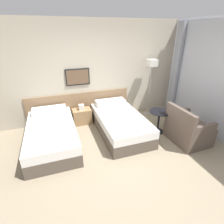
{
  "coord_description": "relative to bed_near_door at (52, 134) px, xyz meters",
  "views": [
    {
      "loc": [
        -1.16,
        -2.62,
        2.41
      ],
      "look_at": [
        0.09,
        0.97,
        0.63
      ],
      "focal_mm": 28.0,
      "sensor_mm": 36.0,
      "label": 1
    }
  ],
  "objects": [
    {
      "name": "nightstand",
      "position": [
        0.83,
        0.76,
        -0.02
      ],
      "size": [
        0.5,
        0.35,
        0.57
      ],
      "color": "#9E7A51",
      "rests_on": "ground_plane"
    },
    {
      "name": "armchair",
      "position": [
        3.01,
        -0.93,
        0.04
      ],
      "size": [
        0.76,
        0.91,
        0.88
      ],
      "rotation": [
        0.0,
        0.0,
        1.6
      ],
      "color": "brown",
      "rests_on": "ground_plane"
    },
    {
      "name": "bed_near_door",
      "position": [
        0.0,
        0.0,
        0.0
      ],
      "size": [
        1.05,
        1.98,
        0.61
      ],
      "color": "brown",
      "rests_on": "ground_plane"
    },
    {
      "name": "floor_lamp",
      "position": [
        2.9,
        0.71,
        1.16
      ],
      "size": [
        0.25,
        0.25,
        1.67
      ],
      "color": "#9E9993",
      "rests_on": "ground_plane"
    },
    {
      "name": "ground_plane",
      "position": [
        1.35,
        -1.04,
        -0.25
      ],
      "size": [
        16.0,
        16.0,
        0.0
      ],
      "primitive_type": "plane",
      "color": "gray"
    },
    {
      "name": "wall_headboard",
      "position": [
        1.31,
        1.04,
        1.05
      ],
      "size": [
        10.0,
        0.1,
        2.7
      ],
      "color": "#B7AD99",
      "rests_on": "ground_plane"
    },
    {
      "name": "side_table",
      "position": [
        2.6,
        -0.34,
        0.16
      ],
      "size": [
        0.51,
        0.51,
        0.58
      ],
      "color": "black",
      "rests_on": "ground_plane"
    },
    {
      "name": "bed_near_window",
      "position": [
        1.66,
        0.0,
        0.0
      ],
      "size": [
        1.05,
        1.98,
        0.61
      ],
      "color": "brown",
      "rests_on": "ground_plane"
    }
  ]
}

